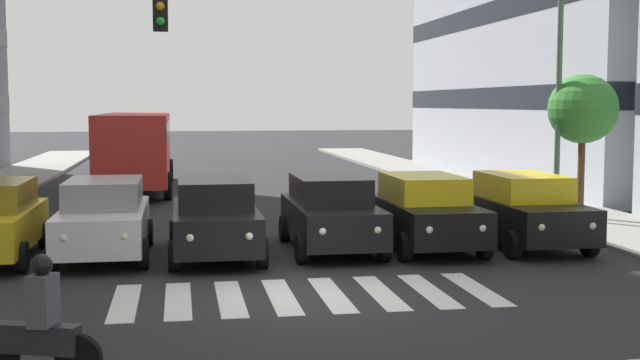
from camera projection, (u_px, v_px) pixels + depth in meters
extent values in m
plane|color=#262628|center=(307.00, 295.00, 14.76)|extent=(180.00, 180.00, 0.00)
cube|color=black|center=(569.00, 98.00, 37.20)|extent=(8.24, 21.75, 0.90)
cube|color=black|center=(571.00, 16.00, 36.87)|extent=(8.24, 21.75, 0.90)
cube|color=silver|center=(476.00, 289.00, 15.28)|extent=(0.45, 2.80, 0.01)
cube|color=silver|center=(429.00, 290.00, 15.13)|extent=(0.45, 2.80, 0.01)
cube|color=silver|center=(380.00, 292.00, 14.98)|extent=(0.45, 2.80, 0.01)
cube|color=silver|center=(331.00, 294.00, 14.83)|extent=(0.45, 2.80, 0.01)
cube|color=silver|center=(281.00, 296.00, 14.68)|extent=(0.45, 2.80, 0.01)
cube|color=silver|center=(230.00, 298.00, 14.53)|extent=(0.45, 2.80, 0.01)
cube|color=silver|center=(178.00, 300.00, 14.38)|extent=(0.45, 2.80, 0.01)
cube|color=silver|center=(125.00, 302.00, 14.23)|extent=(0.45, 2.80, 0.01)
cube|color=black|center=(525.00, 217.00, 19.73)|extent=(1.80, 4.40, 0.80)
cube|color=yellow|center=(522.00, 186.00, 19.86)|extent=(1.58, 2.46, 0.60)
cylinder|color=black|center=(589.00, 242.00, 18.49)|extent=(0.22, 0.64, 0.64)
cylinder|color=black|center=(513.00, 245.00, 18.19)|extent=(0.22, 0.64, 0.64)
cylinder|color=black|center=(534.00, 224.00, 21.34)|extent=(0.22, 0.64, 0.64)
cylinder|color=black|center=(467.00, 225.00, 21.04)|extent=(0.22, 0.64, 0.64)
sphere|color=white|center=(592.00, 226.00, 17.71)|extent=(0.18, 0.18, 0.18)
sphere|color=white|center=(541.00, 227.00, 17.51)|extent=(0.18, 0.18, 0.18)
cube|color=black|center=(425.00, 219.00, 19.39)|extent=(1.80, 4.40, 0.80)
cube|color=yellow|center=(423.00, 188.00, 19.53)|extent=(1.58, 2.46, 0.60)
cylinder|color=black|center=(484.00, 245.00, 18.16)|extent=(0.22, 0.64, 0.64)
cylinder|color=black|center=(404.00, 247.00, 17.86)|extent=(0.22, 0.64, 0.64)
cylinder|color=black|center=(443.00, 226.00, 21.01)|extent=(0.22, 0.64, 0.64)
cylinder|color=black|center=(373.00, 227.00, 20.71)|extent=(0.22, 0.64, 0.64)
sphere|color=white|center=(482.00, 228.00, 17.37)|extent=(0.18, 0.18, 0.18)
sphere|color=white|center=(429.00, 230.00, 17.18)|extent=(0.18, 0.18, 0.18)
cube|color=black|center=(331.00, 220.00, 19.17)|extent=(1.80, 4.40, 0.80)
cube|color=black|center=(329.00, 189.00, 19.30)|extent=(1.58, 2.46, 0.60)
cylinder|color=black|center=(384.00, 247.00, 17.93)|extent=(0.22, 0.64, 0.64)
cylinder|color=black|center=(302.00, 249.00, 17.63)|extent=(0.22, 0.64, 0.64)
cylinder|color=black|center=(356.00, 227.00, 20.78)|extent=(0.22, 0.64, 0.64)
cylinder|color=black|center=(284.00, 229.00, 20.48)|extent=(0.22, 0.64, 0.64)
sphere|color=white|center=(377.00, 230.00, 17.15)|extent=(0.18, 0.18, 0.18)
sphere|color=white|center=(322.00, 231.00, 16.96)|extent=(0.18, 0.18, 0.18)
cube|color=black|center=(215.00, 225.00, 18.37)|extent=(1.80, 4.40, 0.80)
cube|color=black|center=(214.00, 193.00, 18.50)|extent=(1.58, 2.46, 0.60)
cylinder|color=black|center=(262.00, 253.00, 17.13)|extent=(0.22, 0.64, 0.64)
cylinder|color=black|center=(174.00, 256.00, 16.83)|extent=(0.22, 0.64, 0.64)
cylinder|color=black|center=(250.00, 232.00, 19.98)|extent=(0.22, 0.64, 0.64)
cylinder|color=black|center=(174.00, 234.00, 19.68)|extent=(0.22, 0.64, 0.64)
sphere|color=white|center=(249.00, 236.00, 16.35)|extent=(0.18, 0.18, 0.18)
sphere|color=white|center=(190.00, 238.00, 16.15)|extent=(0.18, 0.18, 0.18)
cube|color=silver|center=(104.00, 225.00, 18.29)|extent=(1.80, 4.40, 0.80)
cube|color=gray|center=(104.00, 193.00, 18.43)|extent=(1.58, 2.46, 0.60)
cylinder|color=black|center=(143.00, 254.00, 17.06)|extent=(0.22, 0.64, 0.64)
cylinder|color=black|center=(52.00, 257.00, 16.76)|extent=(0.22, 0.64, 0.64)
cylinder|color=black|center=(148.00, 232.00, 19.91)|extent=(0.22, 0.64, 0.64)
cylinder|color=black|center=(70.00, 234.00, 19.61)|extent=(0.22, 0.64, 0.64)
sphere|color=white|center=(124.00, 237.00, 16.27)|extent=(0.18, 0.18, 0.18)
sphere|color=white|center=(63.00, 238.00, 16.08)|extent=(0.18, 0.18, 0.18)
cylinder|color=black|center=(22.00, 257.00, 16.68)|extent=(0.22, 0.64, 0.64)
cylinder|color=black|center=(44.00, 235.00, 19.53)|extent=(0.22, 0.64, 0.64)
cube|color=red|center=(136.00, 146.00, 32.61)|extent=(2.50, 10.50, 2.50)
cube|color=black|center=(136.00, 132.00, 32.56)|extent=(2.52, 9.87, 0.80)
cylinder|color=black|center=(168.00, 186.00, 29.33)|extent=(0.28, 1.00, 1.00)
cylinder|color=black|center=(95.00, 187.00, 28.91)|extent=(0.28, 1.00, 1.00)
cylinder|color=black|center=(170.00, 171.00, 36.03)|extent=(0.28, 1.00, 1.00)
cylinder|color=black|center=(111.00, 171.00, 35.61)|extent=(0.28, 1.00, 1.00)
cylinder|color=black|center=(79.00, 358.00, 10.13)|extent=(0.60, 0.30, 0.60)
cube|color=#232328|center=(37.00, 338.00, 10.21)|extent=(1.12, 0.61, 0.36)
cube|color=#4C4C51|center=(43.00, 300.00, 10.15)|extent=(0.39, 0.43, 0.64)
sphere|color=black|center=(42.00, 265.00, 10.11)|extent=(0.26, 0.26, 0.26)
cube|color=black|center=(160.00, 7.00, 13.46)|extent=(0.24, 0.28, 0.76)
sphere|color=orange|center=(160.00, 6.00, 13.31)|extent=(0.14, 0.14, 0.14)
sphere|color=green|center=(160.00, 21.00, 13.34)|extent=(0.14, 0.14, 0.14)
cylinder|color=#4C6B56|center=(559.00, 96.00, 23.35)|extent=(0.16, 0.16, 6.91)
cylinder|color=#513823|center=(581.00, 173.00, 23.77)|extent=(0.20, 0.20, 2.50)
sphere|color=#387F33|center=(583.00, 109.00, 23.60)|extent=(1.97, 1.97, 1.97)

